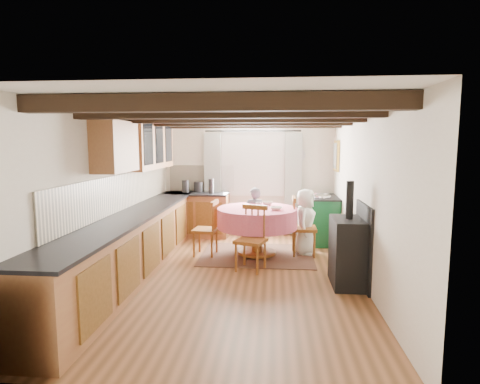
# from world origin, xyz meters

# --- Properties ---
(floor) EXTENTS (3.60, 5.50, 0.00)m
(floor) POSITION_xyz_m (0.00, 0.00, 0.00)
(floor) COLOR brown
(floor) RESTS_ON ground
(ceiling) EXTENTS (3.60, 5.50, 0.00)m
(ceiling) POSITION_xyz_m (0.00, 0.00, 2.40)
(ceiling) COLOR white
(ceiling) RESTS_ON ground
(wall_back) EXTENTS (3.60, 0.00, 2.40)m
(wall_back) POSITION_xyz_m (0.00, 2.75, 1.20)
(wall_back) COLOR silver
(wall_back) RESTS_ON ground
(wall_front) EXTENTS (3.60, 0.00, 2.40)m
(wall_front) POSITION_xyz_m (0.00, -2.75, 1.20)
(wall_front) COLOR silver
(wall_front) RESTS_ON ground
(wall_left) EXTENTS (0.00, 5.50, 2.40)m
(wall_left) POSITION_xyz_m (-1.80, 0.00, 1.20)
(wall_left) COLOR silver
(wall_left) RESTS_ON ground
(wall_right) EXTENTS (0.00, 5.50, 2.40)m
(wall_right) POSITION_xyz_m (1.80, 0.00, 1.20)
(wall_right) COLOR silver
(wall_right) RESTS_ON ground
(beam_a) EXTENTS (3.60, 0.16, 0.16)m
(beam_a) POSITION_xyz_m (0.00, -2.00, 2.31)
(beam_a) COLOR black
(beam_a) RESTS_ON ceiling
(beam_b) EXTENTS (3.60, 0.16, 0.16)m
(beam_b) POSITION_xyz_m (0.00, -1.00, 2.31)
(beam_b) COLOR black
(beam_b) RESTS_ON ceiling
(beam_c) EXTENTS (3.60, 0.16, 0.16)m
(beam_c) POSITION_xyz_m (0.00, 0.00, 2.31)
(beam_c) COLOR black
(beam_c) RESTS_ON ceiling
(beam_d) EXTENTS (3.60, 0.16, 0.16)m
(beam_d) POSITION_xyz_m (0.00, 1.00, 2.31)
(beam_d) COLOR black
(beam_d) RESTS_ON ceiling
(beam_e) EXTENTS (3.60, 0.16, 0.16)m
(beam_e) POSITION_xyz_m (0.00, 2.00, 2.31)
(beam_e) COLOR black
(beam_e) RESTS_ON ceiling
(splash_left) EXTENTS (0.02, 4.50, 0.55)m
(splash_left) POSITION_xyz_m (-1.78, 0.30, 1.20)
(splash_left) COLOR beige
(splash_left) RESTS_ON wall_left
(splash_back) EXTENTS (1.40, 0.02, 0.55)m
(splash_back) POSITION_xyz_m (-1.00, 2.73, 1.20)
(splash_back) COLOR beige
(splash_back) RESTS_ON wall_back
(base_cabinet_left) EXTENTS (0.60, 5.30, 0.88)m
(base_cabinet_left) POSITION_xyz_m (-1.50, 0.00, 0.44)
(base_cabinet_left) COLOR #926034
(base_cabinet_left) RESTS_ON floor
(base_cabinet_back) EXTENTS (1.30, 0.60, 0.88)m
(base_cabinet_back) POSITION_xyz_m (-1.05, 2.45, 0.44)
(base_cabinet_back) COLOR #926034
(base_cabinet_back) RESTS_ON floor
(worktop_left) EXTENTS (0.64, 5.30, 0.04)m
(worktop_left) POSITION_xyz_m (-1.48, 0.00, 0.90)
(worktop_left) COLOR black
(worktop_left) RESTS_ON base_cabinet_left
(worktop_back) EXTENTS (1.30, 0.64, 0.04)m
(worktop_back) POSITION_xyz_m (-1.05, 2.43, 0.90)
(worktop_back) COLOR black
(worktop_back) RESTS_ON base_cabinet_back
(wall_cabinet_glass) EXTENTS (0.34, 1.80, 0.90)m
(wall_cabinet_glass) POSITION_xyz_m (-1.63, 1.20, 1.95)
(wall_cabinet_glass) COLOR #926034
(wall_cabinet_glass) RESTS_ON wall_left
(wall_cabinet_solid) EXTENTS (0.34, 0.90, 0.70)m
(wall_cabinet_solid) POSITION_xyz_m (-1.63, -0.30, 1.90)
(wall_cabinet_solid) COLOR #926034
(wall_cabinet_solid) RESTS_ON wall_left
(window_frame) EXTENTS (1.34, 0.03, 1.54)m
(window_frame) POSITION_xyz_m (0.10, 2.73, 1.60)
(window_frame) COLOR white
(window_frame) RESTS_ON wall_back
(window_pane) EXTENTS (1.20, 0.01, 1.40)m
(window_pane) POSITION_xyz_m (0.10, 2.74, 1.60)
(window_pane) COLOR white
(window_pane) RESTS_ON wall_back
(curtain_left) EXTENTS (0.35, 0.10, 2.10)m
(curtain_left) POSITION_xyz_m (-0.75, 2.65, 1.10)
(curtain_left) COLOR #A9B1A6
(curtain_left) RESTS_ON wall_back
(curtain_right) EXTENTS (0.35, 0.10, 2.10)m
(curtain_right) POSITION_xyz_m (0.95, 2.65, 1.10)
(curtain_right) COLOR #A9B1A6
(curtain_right) RESTS_ON wall_back
(curtain_rod) EXTENTS (2.00, 0.03, 0.03)m
(curtain_rod) POSITION_xyz_m (0.10, 2.65, 2.20)
(curtain_rod) COLOR black
(curtain_rod) RESTS_ON wall_back
(wall_picture) EXTENTS (0.04, 0.50, 0.60)m
(wall_picture) POSITION_xyz_m (1.77, 2.30, 1.70)
(wall_picture) COLOR gold
(wall_picture) RESTS_ON wall_right
(wall_plate) EXTENTS (0.30, 0.02, 0.30)m
(wall_plate) POSITION_xyz_m (1.05, 2.72, 1.70)
(wall_plate) COLOR silver
(wall_plate) RESTS_ON wall_back
(rug) EXTENTS (1.93, 1.50, 0.01)m
(rug) POSITION_xyz_m (0.27, 1.10, 0.01)
(rug) COLOR #4B2F2A
(rug) RESTS_ON floor
(dining_table) EXTENTS (1.38, 1.38, 0.83)m
(dining_table) POSITION_xyz_m (0.27, 1.10, 0.42)
(dining_table) COLOR #DF7587
(dining_table) RESTS_ON floor
(chair_near) EXTENTS (0.55, 0.56, 1.00)m
(chair_near) POSITION_xyz_m (0.21, 0.28, 0.50)
(chair_near) COLOR #9A531C
(chair_near) RESTS_ON floor
(chair_left) EXTENTS (0.48, 0.46, 0.97)m
(chair_left) POSITION_xyz_m (-0.63, 1.03, 0.48)
(chair_left) COLOR #9A531C
(chair_left) RESTS_ON floor
(chair_right) EXTENTS (0.46, 0.44, 1.03)m
(chair_right) POSITION_xyz_m (1.08, 1.19, 0.51)
(chair_right) COLOR #9A531C
(chair_right) RESTS_ON floor
(aga_range) EXTENTS (0.65, 1.01, 0.93)m
(aga_range) POSITION_xyz_m (1.47, 2.14, 0.47)
(aga_range) COLOR #104522
(aga_range) RESTS_ON floor
(cast_iron_stove) EXTENTS (0.43, 0.72, 1.44)m
(cast_iron_stove) POSITION_xyz_m (1.58, -0.21, 0.72)
(cast_iron_stove) COLOR black
(cast_iron_stove) RESTS_ON floor
(child_far) EXTENTS (0.44, 0.32, 1.12)m
(child_far) POSITION_xyz_m (0.19, 1.71, 0.56)
(child_far) COLOR #4B5058
(child_far) RESTS_ON floor
(child_right) EXTENTS (0.50, 0.64, 1.16)m
(child_right) POSITION_xyz_m (1.11, 1.26, 0.58)
(child_right) COLOR white
(child_right) RESTS_ON floor
(bowl_a) EXTENTS (0.24, 0.24, 0.05)m
(bowl_a) POSITION_xyz_m (0.60, 0.94, 0.86)
(bowl_a) COLOR silver
(bowl_a) RESTS_ON dining_table
(bowl_b) EXTENTS (0.23, 0.23, 0.06)m
(bowl_b) POSITION_xyz_m (0.44, 1.50, 0.86)
(bowl_b) COLOR silver
(bowl_b) RESTS_ON dining_table
(cup) EXTENTS (0.12, 0.12, 0.09)m
(cup) POSITION_xyz_m (0.29, 1.17, 0.88)
(cup) COLOR silver
(cup) RESTS_ON dining_table
(canister_tall) EXTENTS (0.15, 0.15, 0.26)m
(canister_tall) POSITION_xyz_m (-1.30, 2.45, 1.05)
(canister_tall) COLOR #262628
(canister_tall) RESTS_ON worktop_back
(canister_wide) EXTENTS (0.19, 0.19, 0.21)m
(canister_wide) POSITION_xyz_m (-1.04, 2.56, 1.03)
(canister_wide) COLOR #262628
(canister_wide) RESTS_ON worktop_back
(canister_slim) EXTENTS (0.11, 0.11, 0.30)m
(canister_slim) POSITION_xyz_m (-0.73, 2.32, 1.07)
(canister_slim) COLOR #262628
(canister_slim) RESTS_ON worktop_back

